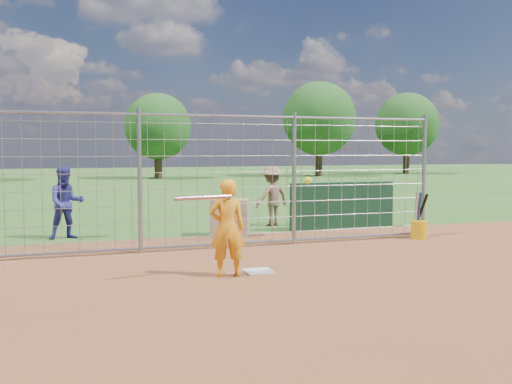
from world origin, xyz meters
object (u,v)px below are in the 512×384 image
object	(u,v)px
batter	(227,228)
bystander_a	(66,203)
bucket_with_bats	(419,227)
equipment_bin	(230,218)
bystander_c	(272,196)

from	to	relation	value
batter	bystander_a	xyz separation A→B (m)	(-2.21, 4.49, 0.04)
bucket_with_bats	bystander_a	bearing A→B (deg)	161.17
equipment_bin	bucket_with_bats	bearing A→B (deg)	-1.28
equipment_bin	bystander_a	bearing A→B (deg)	-169.13
bystander_a	bucket_with_bats	distance (m)	7.40
batter	bystander_c	world-z (taller)	bystander_c
bystander_a	equipment_bin	bearing A→B (deg)	-19.61
batter	equipment_bin	bearing A→B (deg)	-97.93
equipment_bin	bucket_with_bats	xyz separation A→B (m)	(3.64, -1.66, -0.15)
bystander_c	equipment_bin	distance (m)	1.96
batter	equipment_bin	xyz separation A→B (m)	(1.13, 3.77, -0.32)
batter	bystander_a	bearing A→B (deg)	-54.99
bystander_c	equipment_bin	bearing A→B (deg)	22.02
bystander_a	equipment_bin	xyz separation A→B (m)	(3.34, -0.73, -0.36)
bystander_c	equipment_bin	world-z (taller)	bystander_c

